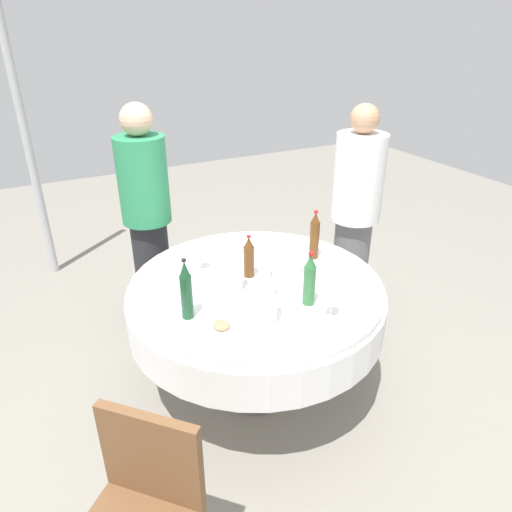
% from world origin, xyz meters
% --- Properties ---
extents(ground_plane, '(10.00, 10.00, 0.00)m').
position_xyz_m(ground_plane, '(0.00, 0.00, 0.00)').
color(ground_plane, gray).
extents(dining_table, '(1.47, 1.47, 0.74)m').
position_xyz_m(dining_table, '(0.00, 0.00, 0.59)').
color(dining_table, white).
rests_on(dining_table, ground_plane).
extents(bottle_brown_north, '(0.06, 0.06, 0.26)m').
position_xyz_m(bottle_brown_north, '(0.09, 0.00, 0.86)').
color(bottle_brown_north, '#593314').
rests_on(bottle_brown_north, dining_table).
extents(bottle_clear_right, '(0.06, 0.06, 0.31)m').
position_xyz_m(bottle_clear_right, '(-0.03, 0.13, 0.88)').
color(bottle_clear_right, silver).
rests_on(bottle_clear_right, dining_table).
extents(bottle_dark_green_far, '(0.06, 0.06, 0.33)m').
position_xyz_m(bottle_dark_green_far, '(-0.15, 0.46, 0.89)').
color(bottle_dark_green_far, '#194728').
rests_on(bottle_dark_green_far, dining_table).
extents(bottle_clear_east, '(0.06, 0.06, 0.31)m').
position_xyz_m(bottle_clear_east, '(-0.38, 0.12, 0.88)').
color(bottle_clear_east, silver).
rests_on(bottle_clear_east, dining_table).
extents(bottle_brown_left, '(0.06, 0.06, 0.31)m').
position_xyz_m(bottle_brown_left, '(0.11, -0.47, 0.89)').
color(bottle_brown_left, '#593314').
rests_on(bottle_brown_left, dining_table).
extents(bottle_green_near, '(0.07, 0.07, 0.30)m').
position_xyz_m(bottle_green_near, '(-0.32, -0.15, 0.88)').
color(bottle_green_near, '#2D6B38').
rests_on(bottle_green_near, dining_table).
extents(wine_glass_east, '(0.07, 0.07, 0.15)m').
position_xyz_m(wine_glass_east, '(0.30, 0.22, 0.85)').
color(wine_glass_east, white).
rests_on(wine_glass_east, dining_table).
extents(wine_glass_left, '(0.07, 0.07, 0.15)m').
position_xyz_m(wine_glass_left, '(-0.47, -0.18, 0.85)').
color(wine_glass_left, white).
rests_on(wine_glass_left, dining_table).
extents(wine_glass_near, '(0.06, 0.06, 0.16)m').
position_xyz_m(wine_glass_near, '(-0.04, -0.29, 0.85)').
color(wine_glass_near, white).
rests_on(wine_glass_near, dining_table).
extents(plate_west, '(0.21, 0.21, 0.04)m').
position_xyz_m(plate_west, '(-0.32, 0.36, 0.75)').
color(plate_west, white).
rests_on(plate_west, dining_table).
extents(plate_south, '(0.20, 0.20, 0.04)m').
position_xyz_m(plate_south, '(0.35, -0.13, 0.75)').
color(plate_south, white).
rests_on(plate_south, dining_table).
extents(plate_outer, '(0.23, 0.23, 0.02)m').
position_xyz_m(plate_outer, '(-0.19, 0.03, 0.75)').
color(plate_outer, white).
rests_on(plate_outer, dining_table).
extents(fork_right, '(0.11, 0.16, 0.00)m').
position_xyz_m(fork_right, '(0.48, 0.35, 0.74)').
color(fork_right, silver).
rests_on(fork_right, dining_table).
extents(spoon_far, '(0.06, 0.18, 0.00)m').
position_xyz_m(spoon_far, '(0.04, -0.14, 0.74)').
color(spoon_far, silver).
rests_on(spoon_far, dining_table).
extents(spoon_east, '(0.09, 0.17, 0.00)m').
position_xyz_m(spoon_east, '(-0.36, -0.47, 0.74)').
color(spoon_east, silver).
rests_on(spoon_east, dining_table).
extents(folded_napkin, '(0.18, 0.18, 0.02)m').
position_xyz_m(folded_napkin, '(0.06, 0.37, 0.75)').
color(folded_napkin, white).
rests_on(folded_napkin, dining_table).
extents(person_north, '(0.34, 0.34, 1.61)m').
position_xyz_m(person_north, '(0.35, -0.96, 0.84)').
color(person_north, slate).
rests_on(person_north, ground_plane).
extents(person_right, '(0.34, 0.34, 1.62)m').
position_xyz_m(person_right, '(1.01, 0.34, 0.85)').
color(person_right, '#26262B').
rests_on(person_right, ground_plane).
extents(chair_near, '(0.57, 0.57, 0.87)m').
position_xyz_m(chair_near, '(-0.90, 0.93, 0.52)').
color(chair_near, brown).
rests_on(chair_near, ground_plane).
extents(tent_pole_main, '(0.07, 0.07, 2.50)m').
position_xyz_m(tent_pole_main, '(2.19, 0.96, 1.25)').
color(tent_pole_main, '#B2B5B7').
rests_on(tent_pole_main, ground_plane).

